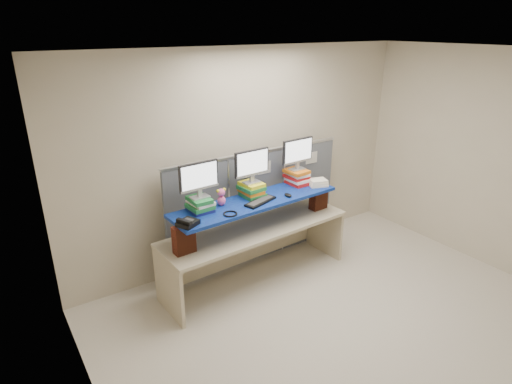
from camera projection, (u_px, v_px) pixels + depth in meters
room at (360, 207)px, 4.08m from camera, size 5.00×4.00×2.80m
cubicle_partition at (257, 206)px, 5.69m from camera, size 2.60×0.06×1.53m
desk at (256, 237)px, 5.25m from camera, size 2.45×0.82×0.74m
brick_pier_left at (184, 239)px, 4.55m from camera, size 0.24×0.14×0.31m
brick_pier_right at (319, 198)px, 5.65m from camera, size 0.24×0.14×0.31m
blue_board at (256, 201)px, 5.07m from camera, size 2.15×0.63×0.04m
book_stack_left at (200, 204)px, 4.75m from camera, size 0.27×0.31×0.16m
book_stack_center at (252, 190)px, 5.14m from camera, size 0.27×0.31×0.17m
book_stack_right at (297, 177)px, 5.53m from camera, size 0.27×0.32×0.20m
monitor_left at (199, 178)px, 4.64m from camera, size 0.47×0.14×0.41m
monitor_center at (252, 164)px, 5.02m from camera, size 0.47×0.14×0.41m
monitor_right at (298, 152)px, 5.41m from camera, size 0.47×0.14×0.41m
keyboard at (260, 201)px, 4.99m from camera, size 0.46×0.27×0.03m
mouse at (288, 195)px, 5.16m from camera, size 0.08×0.13×0.04m
desk_phone at (187, 223)px, 4.41m from camera, size 0.26×0.25×0.08m
headset at (230, 214)px, 4.67m from camera, size 0.19×0.19×0.02m
plush_toy at (221, 197)px, 4.88m from camera, size 0.12×0.09×0.21m
binder_stack at (318, 183)px, 5.50m from camera, size 0.28×0.25×0.08m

